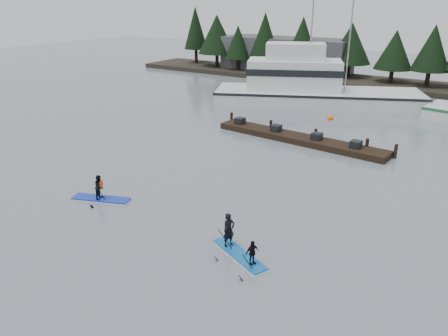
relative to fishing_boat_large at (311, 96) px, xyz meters
The scene contains 10 objects.
ground 28.44m from the fishing_boat_large, 82.54° to the right, with size 160.00×160.00×0.00m, color slate.
far_shore 14.31m from the fishing_boat_large, 75.04° to the left, with size 70.00×8.00×0.60m, color #2D281E.
treeline 14.32m from the fishing_boat_large, 75.04° to the left, with size 60.00×4.00×8.00m, color black, non-canonical shape.
waterfront_building 18.95m from the fishing_boat_large, 123.11° to the left, with size 18.00×6.00×5.00m, color #4C4C51.
fishing_boat_large is the anchor object (origin of this frame).
floating_dock 12.77m from the fishing_boat_large, 71.87° to the right, with size 13.72×1.83×0.46m, color black.
buoy_b 6.10m from the fishing_boat_large, 50.76° to the right, with size 0.55×0.55×0.55m, color orange.
buoy_a 8.27m from the fishing_boat_large, 169.14° to the right, with size 0.62×0.62×0.62m, color orange.
paddleboard_solo 27.43m from the fishing_boat_large, 91.84° to the right, with size 3.24×1.82×1.88m.
paddleboard_duo 29.20m from the fishing_boat_large, 73.86° to the right, with size 3.14×2.02×2.18m.
Camera 1 is at (12.56, -13.65, 10.26)m, focal length 35.00 mm.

